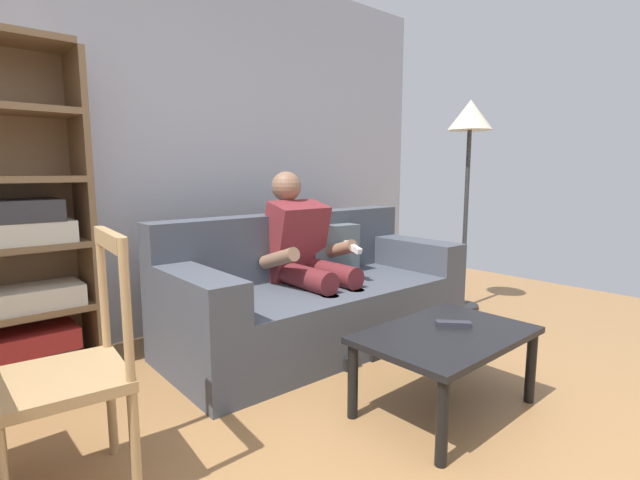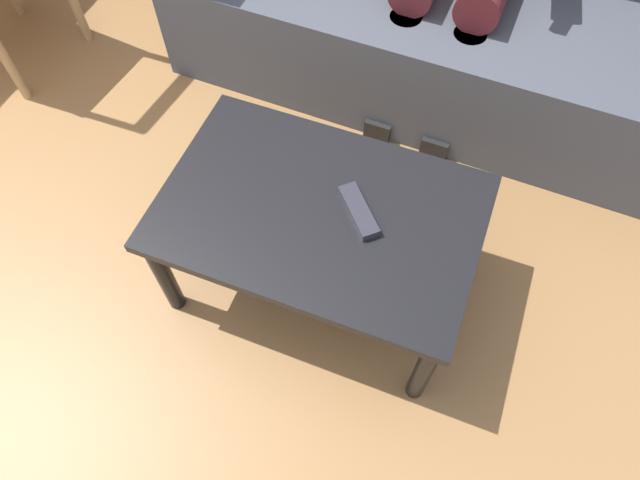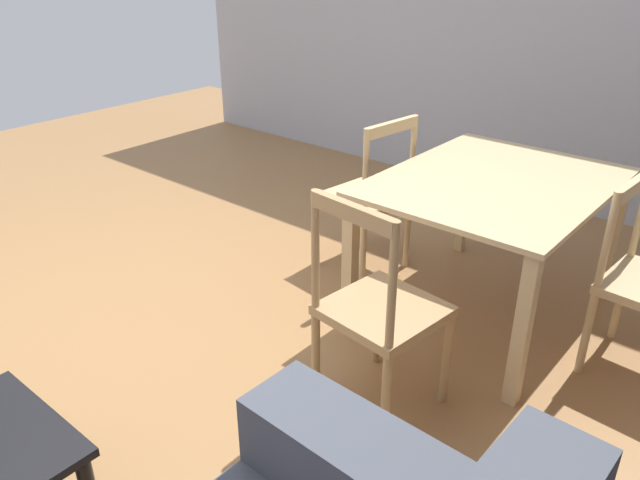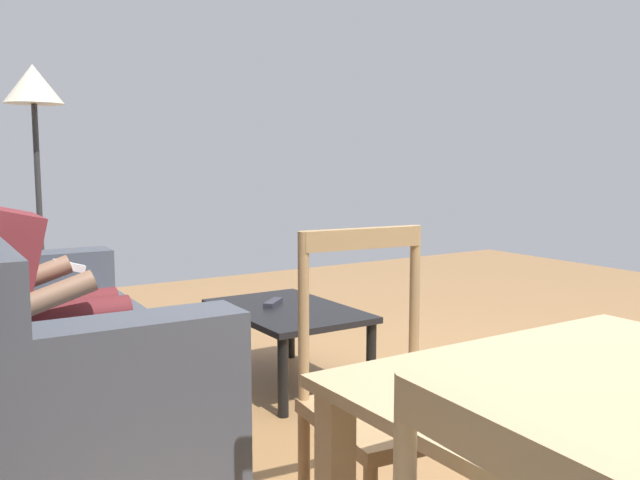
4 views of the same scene
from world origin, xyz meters
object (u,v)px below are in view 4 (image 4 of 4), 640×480
Objects in this scene: person_lounging at (35,290)px; floor_lamp at (34,109)px; couch at (45,350)px; tv_remote at (273,303)px; dining_chair_facing_couch at (389,409)px; coffee_table at (287,318)px.

floor_lamp is at bearing -11.40° from person_lounging.
couch reaches higher than tv_remote.
couch is 2.20× the size of dining_chair_facing_couch.
floor_lamp reaches higher than tv_remote.
dining_chair_facing_couch is (-1.51, 0.54, 0.11)m from coffee_table.
person_lounging is 1.21m from coffee_table.
couch is 1.78m from dining_chair_facing_couch.
couch is at bearing 20.02° from dining_chair_facing_couch.
dining_chair_facing_couch reaches higher than coffee_table.
dining_chair_facing_couch is (-1.61, 0.51, 0.05)m from tv_remote.
person_lounging reaches higher than tv_remote.
person_lounging reaches higher than dining_chair_facing_couch.
person_lounging is 1.76m from dining_chair_facing_couch.
person_lounging is at bearing 84.53° from coffee_table.
couch is 1.13m from tv_remote.
coffee_table is at bearing -95.47° from person_lounging.
dining_chair_facing_couch reaches higher than couch.
tv_remote is at bearing -92.72° from couch.
dining_chair_facing_couch is (-1.63, -0.64, -0.14)m from person_lounging.
tv_remote is 1.69m from dining_chair_facing_couch.
dining_chair_facing_couch is at bearing 160.42° from coffee_table.
couch is 1.21× the size of floor_lamp.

